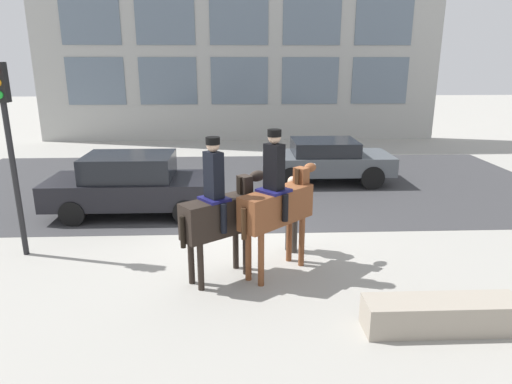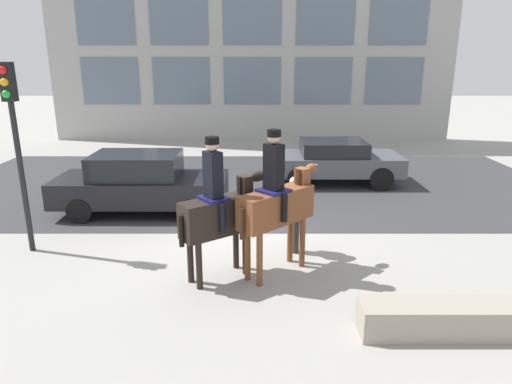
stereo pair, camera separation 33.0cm
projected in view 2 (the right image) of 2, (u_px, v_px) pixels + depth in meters
name	position (u px, v px, depth m)	size (l,w,h in m)	color
ground_plane	(247.00, 242.00, 9.88)	(80.00, 80.00, 0.00)	#9E9B93
road_surface	(250.00, 184.00, 14.44)	(18.94, 8.50, 0.01)	#38383A
mounted_horse_lead	(218.00, 211.00, 7.96)	(1.57, 1.28, 2.59)	black
mounted_horse_companion	(277.00, 203.00, 8.12)	(1.58, 1.52, 2.68)	brown
pedestrian_bystander	(293.00, 209.00, 9.13)	(0.67, 0.83, 1.59)	#332D28
street_car_near_lane	(140.00, 183.00, 11.61)	(4.31, 1.83, 1.54)	black
street_car_far_lane	(334.00, 160.00, 14.38)	(3.99, 1.93, 1.36)	#51565B
traffic_light	(13.00, 128.00, 8.73)	(0.24, 0.29, 3.77)	black
planter_ledge	(438.00, 319.00, 6.54)	(2.27, 0.56, 0.48)	#9E9384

